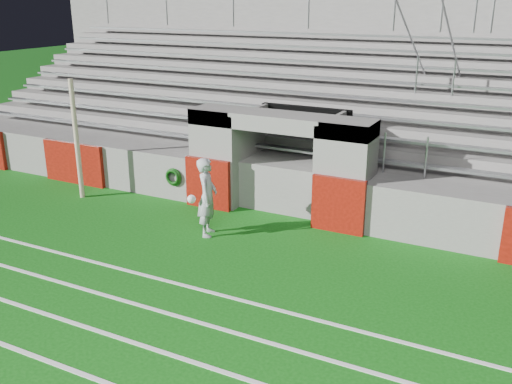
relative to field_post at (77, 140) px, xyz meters
The scene contains 5 objects.
ground 6.02m from the field_post, 20.81° to the right, with size 90.00×90.00×0.00m, color #0D530E.
field_post is the anchor object (origin of this frame).
stadium_structure 8.02m from the field_post, 47.52° to the left, with size 26.00×8.48×5.42m.
goalkeeper_with_ball 4.66m from the field_post, ahead, with size 0.69×0.80×1.87m.
hose_coil 2.82m from the field_post, 19.19° to the left, with size 0.51×0.14×0.51m.
Camera 1 is at (5.80, -9.20, 5.33)m, focal length 40.00 mm.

